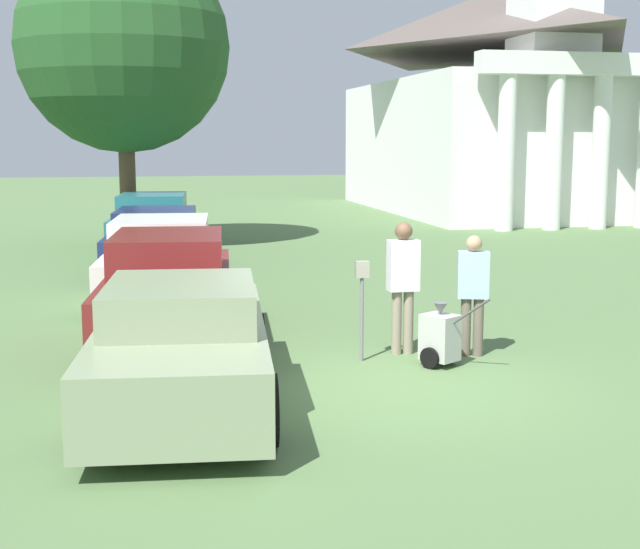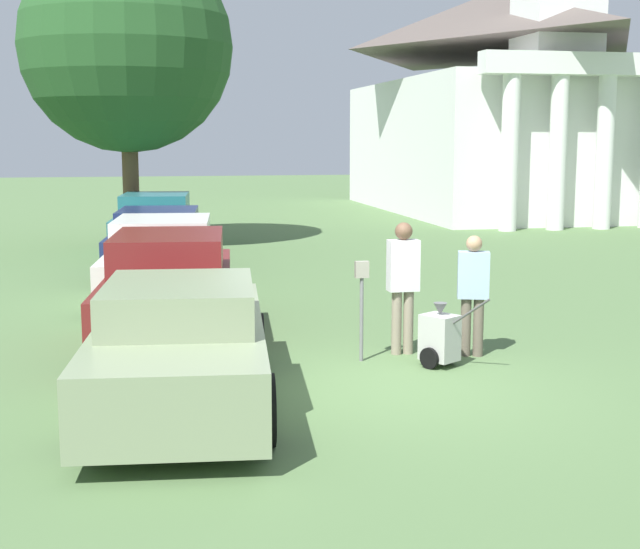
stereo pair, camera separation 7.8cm
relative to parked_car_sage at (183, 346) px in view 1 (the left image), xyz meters
The scene contains 12 objects.
ground_plane 2.56m from the parked_car_sage, ahead, with size 120.00×120.00×0.00m, color #517042.
parked_car_sage is the anchor object (origin of this frame).
parked_car_maroon 3.38m from the parked_car_sage, 90.01° to the left, with size 2.28×5.32×1.59m.
parked_car_white 6.61m from the parked_car_sage, 90.01° to the left, with size 2.41×5.30×1.53m.
parked_car_navy 10.32m from the parked_car_sage, 90.00° to the left, with size 2.44×5.36×1.40m.
parked_car_teal 13.55m from the parked_car_sage, 90.00° to the left, with size 2.38×5.27×1.54m.
parking_meter 2.88m from the parked_car_sage, 31.44° to the left, with size 0.18×0.09×1.35m.
person_worker 3.59m from the parked_car_sage, 29.74° to the left, with size 0.42×0.24×1.83m.
person_supervisor 4.27m from the parked_car_sage, 20.18° to the left, with size 0.47×0.34×1.66m.
equipment_cart 3.55m from the parked_car_sage, 16.90° to the left, with size 0.70×0.93×1.00m.
church 27.98m from the parked_car_sage, 60.52° to the left, with size 8.36×15.53×22.75m.
shade_tree 15.78m from the parked_car_sage, 92.40° to the left, with size 5.67×5.67×8.22m.
Camera 1 is at (-2.94, -9.94, 2.97)m, focal length 50.00 mm.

